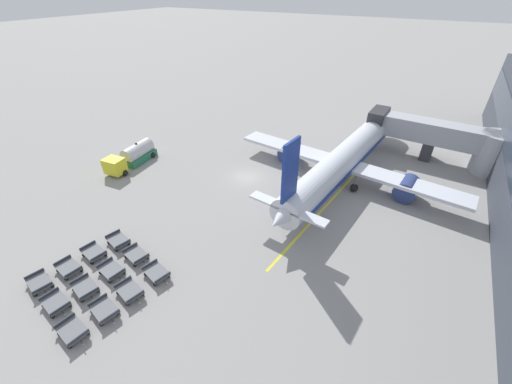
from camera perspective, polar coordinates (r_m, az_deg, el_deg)
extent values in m
plane|color=gray|center=(45.39, -1.71, 2.73)|extent=(500.00, 500.00, 0.00)
cylinder|color=#A8AAB2|center=(56.54, 37.28, 5.51)|extent=(4.97, 4.97, 6.02)
cube|color=#A8AAB2|center=(55.57, 29.54, 9.49)|extent=(16.89, 4.05, 3.11)
cube|color=#2D2D33|center=(56.38, 21.21, 11.96)|extent=(2.62, 5.08, 3.73)
cube|color=#38383D|center=(56.68, 28.69, 6.76)|extent=(1.73, 3.05, 2.90)
cylinder|color=silver|center=(46.33, 16.34, 6.50)|extent=(7.31, 34.20, 3.71)
sphere|color=silver|center=(61.48, 22.46, 12.16)|extent=(3.52, 3.52, 3.52)
cone|color=silver|center=(33.02, 5.10, -4.29)|extent=(3.98, 4.80, 3.52)
cube|color=navy|center=(30.67, 6.27, 3.84)|extent=(0.57, 2.80, 6.45)
cube|color=silver|center=(33.14, 5.75, -2.96)|extent=(9.20, 2.27, 0.24)
cube|color=silver|center=(45.55, 15.52, 4.95)|extent=(32.70, 6.73, 0.44)
cylinder|color=navy|center=(44.71, 25.71, 0.60)|extent=(3.09, 3.62, 2.75)
cylinder|color=navy|center=(49.44, 6.27, 7.22)|extent=(3.09, 3.62, 2.75)
cube|color=navy|center=(46.62, 16.21, 5.79)|extent=(7.02, 30.83, 0.67)
cylinder|color=#56565B|center=(56.28, 20.14, 8.73)|extent=(0.24, 0.24, 1.73)
sphere|color=black|center=(56.63, 19.97, 7.94)|extent=(1.08, 1.08, 1.08)
cylinder|color=#56565B|center=(43.61, 17.58, 1.72)|extent=(0.24, 0.24, 1.73)
sphere|color=black|center=(44.06, 17.39, 0.77)|extent=(1.08, 1.08, 1.08)
cylinder|color=#56565B|center=(45.20, 11.15, 3.97)|extent=(0.24, 0.24, 1.73)
sphere|color=black|center=(45.63, 11.03, 3.03)|extent=(1.08, 1.08, 1.08)
cube|color=yellow|center=(49.58, -24.32, 4.38)|extent=(2.91, 2.41, 2.18)
cube|color=#236B4C|center=(52.87, -20.48, 5.97)|extent=(3.26, 5.69, 1.09)
cylinder|color=#B7BABC|center=(52.39, -20.72, 7.03)|extent=(2.84, 5.38, 2.30)
sphere|color=#333338|center=(51.92, -20.97, 8.15)|extent=(0.44, 0.44, 0.44)
sphere|color=black|center=(51.11, -24.82, 3.77)|extent=(0.90, 0.90, 0.90)
sphere|color=black|center=(49.35, -22.77, 3.23)|extent=(0.90, 0.90, 0.90)
sphere|color=black|center=(54.74, -20.37, 6.85)|extent=(0.90, 0.90, 0.90)
sphere|color=black|center=(53.10, -18.31, 6.43)|extent=(0.90, 0.90, 0.90)
cube|color=slate|center=(36.10, -34.73, -13.34)|extent=(2.77, 2.21, 0.10)
cube|color=#2D333D|center=(35.06, -34.31, -14.22)|extent=(0.47, 1.65, 0.32)
cube|color=#2D333D|center=(36.88, -35.34, -12.05)|extent=(0.47, 1.65, 0.32)
cube|color=#333338|center=(34.99, -33.95, -14.97)|extent=(0.69, 0.22, 0.06)
sphere|color=black|center=(35.69, -35.23, -15.03)|extent=(0.36, 0.36, 0.36)
sphere|color=black|center=(35.70, -33.08, -14.06)|extent=(0.36, 0.36, 0.36)
sphere|color=black|center=(37.00, -35.94, -13.43)|extent=(0.36, 0.36, 0.36)
sphere|color=black|center=(37.00, -33.88, -12.51)|extent=(0.36, 0.36, 0.36)
cube|color=slate|center=(33.53, -32.68, -16.56)|extent=(2.68, 2.06, 0.10)
cube|color=#2D333D|center=(32.54, -32.00, -17.54)|extent=(0.35, 1.67, 0.32)
cube|color=#2D333D|center=(34.25, -33.54, -15.17)|extent=(0.35, 1.67, 0.32)
cube|color=#333338|center=(32.50, -31.54, -18.32)|extent=(0.70, 0.17, 0.06)
sphere|color=black|center=(33.14, -33.05, -18.43)|extent=(0.36, 0.36, 0.36)
sphere|color=black|center=(33.23, -30.78, -17.26)|extent=(0.36, 0.36, 0.36)
sphere|color=black|center=(34.37, -34.12, -16.69)|extent=(0.36, 0.36, 0.36)
sphere|color=black|center=(34.46, -31.94, -15.57)|extent=(0.36, 0.36, 0.36)
cube|color=slate|center=(30.92, -30.45, -20.87)|extent=(2.66, 2.03, 0.10)
cube|color=#2D333D|center=(29.99, -29.57, -22.04)|extent=(0.33, 1.67, 0.32)
cube|color=#2D333D|center=(31.56, -31.49, -19.29)|extent=(0.33, 1.67, 0.32)
cube|color=#333338|center=(30.00, -29.04, -22.88)|extent=(0.70, 0.17, 0.06)
sphere|color=black|center=(30.60, -30.78, -22.95)|extent=(0.36, 0.36, 0.36)
sphere|color=black|center=(30.70, -28.29, -21.61)|extent=(0.36, 0.36, 0.36)
sphere|color=black|center=(31.72, -32.12, -20.93)|extent=(0.36, 0.36, 0.36)
sphere|color=black|center=(31.82, -29.73, -19.66)|extent=(0.36, 0.36, 0.36)
cube|color=slate|center=(36.14, -30.95, -11.68)|extent=(2.67, 2.04, 0.10)
cube|color=#2D333D|center=(35.12, -30.26, -12.43)|extent=(0.34, 1.67, 0.32)
cube|color=#2D333D|center=(36.91, -31.79, -10.50)|extent=(0.34, 1.67, 0.32)
cube|color=#333338|center=(35.05, -29.84, -13.15)|extent=(0.70, 0.17, 0.06)
sphere|color=black|center=(35.65, -31.23, -13.36)|extent=(0.36, 0.36, 0.36)
sphere|color=black|center=(35.85, -29.20, -12.26)|extent=(0.36, 0.36, 0.36)
sphere|color=black|center=(36.94, -32.30, -11.93)|extent=(0.36, 0.36, 0.36)
sphere|color=black|center=(37.13, -30.34, -10.89)|extent=(0.36, 0.36, 0.36)
cube|color=slate|center=(33.50, -28.69, -14.97)|extent=(2.76, 2.21, 0.10)
cube|color=#2D333D|center=(32.51, -28.01, -15.95)|extent=(0.47, 1.65, 0.32)
cube|color=#2D333D|center=(34.21, -29.52, -13.56)|extent=(0.47, 1.65, 0.32)
cube|color=#333338|center=(32.47, -27.58, -16.75)|extent=(0.69, 0.22, 0.06)
sphere|color=black|center=(33.10, -29.10, -16.83)|extent=(0.36, 0.36, 0.36)
sphere|color=black|center=(33.22, -26.81, -15.72)|extent=(0.36, 0.36, 0.36)
sphere|color=black|center=(34.32, -30.15, -15.07)|extent=(0.36, 0.36, 0.36)
sphere|color=black|center=(34.43, -27.95, -14.01)|extent=(0.36, 0.36, 0.36)
cube|color=slate|center=(31.08, -25.89, -18.65)|extent=(2.76, 2.20, 0.10)
cube|color=#2D333D|center=(30.15, -25.02, -19.81)|extent=(0.46, 1.65, 0.32)
cube|color=#2D333D|center=(31.72, -26.89, -17.07)|extent=(0.46, 1.65, 0.32)
cube|color=#333338|center=(30.16, -24.53, -20.67)|extent=(0.70, 0.22, 0.06)
sphere|color=black|center=(30.74, -26.27, -20.70)|extent=(0.36, 0.36, 0.36)
sphere|color=black|center=(30.88, -23.79, -19.45)|extent=(0.36, 0.36, 0.36)
sphere|color=black|center=(31.86, -27.57, -18.69)|extent=(0.36, 0.36, 0.36)
sphere|color=black|center=(32.00, -25.19, -17.51)|extent=(0.36, 0.36, 0.36)
cube|color=slate|center=(36.65, -27.43, -9.67)|extent=(2.69, 2.08, 0.10)
cube|color=#2D333D|center=(35.64, -26.68, -10.36)|extent=(0.37, 1.67, 0.32)
cube|color=#2D333D|center=(37.42, -28.31, -8.54)|extent=(0.37, 1.67, 0.32)
cube|color=#333338|center=(35.56, -26.26, -11.06)|extent=(0.70, 0.18, 0.06)
sphere|color=black|center=(36.12, -27.67, -11.30)|extent=(0.36, 0.36, 0.36)
sphere|color=black|center=(36.40, -25.70, -10.23)|extent=(0.36, 0.36, 0.36)
sphere|color=black|center=(37.40, -28.82, -9.95)|extent=(0.36, 0.36, 0.36)
sphere|color=black|center=(37.67, -26.91, -8.93)|extent=(0.36, 0.36, 0.36)
cube|color=slate|center=(34.02, -24.83, -12.69)|extent=(2.68, 2.06, 0.10)
cube|color=#2D333D|center=(33.06, -23.91, -13.51)|extent=(0.36, 1.67, 0.32)
cube|color=#2D333D|center=(34.72, -25.87, -11.43)|extent=(0.36, 1.67, 0.32)
cube|color=#333338|center=(33.02, -23.43, -14.26)|extent=(0.70, 0.17, 0.06)
sphere|color=black|center=(33.54, -25.02, -14.50)|extent=(0.36, 0.36, 0.36)
sphere|color=black|center=(33.84, -22.91, -13.28)|extent=(0.36, 0.36, 0.36)
sphere|color=black|center=(34.74, -26.40, -12.95)|extent=(0.36, 0.36, 0.36)
sphere|color=black|center=(35.03, -24.36, -11.81)|extent=(0.36, 0.36, 0.36)
cube|color=slate|center=(31.58, -22.04, -16.27)|extent=(2.77, 2.22, 0.10)
cube|color=#2D333D|center=(30.65, -21.08, -17.34)|extent=(0.48, 1.65, 0.32)
cube|color=#2D333D|center=(32.22, -23.10, -14.77)|extent=(0.48, 1.65, 0.32)
cube|color=#333338|center=(30.65, -20.59, -18.17)|extent=(0.69, 0.23, 0.06)
sphere|color=black|center=(31.18, -22.34, -18.27)|extent=(0.36, 0.36, 0.36)
sphere|color=black|center=(31.43, -19.97, -17.02)|extent=(0.36, 0.36, 0.36)
sphere|color=black|center=(32.31, -23.75, -16.38)|extent=(0.36, 0.36, 0.36)
sphere|color=black|center=(32.54, -21.47, -15.20)|extent=(0.36, 0.36, 0.36)
cube|color=slate|center=(37.02, -23.79, -8.01)|extent=(2.77, 2.21, 0.10)
cube|color=#2D333D|center=(36.00, -23.04, -8.69)|extent=(0.47, 1.65, 0.32)
cube|color=#2D333D|center=(37.78, -24.64, -6.88)|extent=(0.47, 1.65, 0.32)
cube|color=#333338|center=(35.93, -22.65, -9.40)|extent=(0.69, 0.22, 0.06)
sphere|color=black|center=(36.47, -24.06, -9.61)|extent=(0.36, 0.36, 0.36)
sphere|color=black|center=(36.77, -22.09, -8.61)|extent=(0.36, 0.36, 0.36)
sphere|color=black|center=(37.75, -25.18, -8.26)|extent=(0.36, 0.36, 0.36)
sphere|color=black|center=(38.04, -23.27, -7.32)|extent=(0.36, 0.36, 0.36)
cube|color=slate|center=(34.64, -20.99, -10.54)|extent=(2.75, 2.18, 0.10)
cube|color=#2D333D|center=(33.68, -20.08, -11.33)|extent=(0.45, 1.66, 0.32)
cube|color=#2D333D|center=(35.35, -22.00, -9.31)|extent=(0.45, 1.66, 0.32)
cube|color=#333338|center=(33.64, -19.63, -12.08)|extent=(0.70, 0.21, 0.06)
sphere|color=black|center=(34.13, -21.20, -12.29)|extent=(0.36, 0.36, 0.36)
sphere|color=black|center=(34.48, -19.13, -11.17)|extent=(0.36, 0.36, 0.36)
sphere|color=black|center=(35.33, -22.55, -10.79)|extent=(0.36, 0.36, 0.36)
sphere|color=black|center=(35.67, -20.55, -9.73)|extent=(0.36, 0.36, 0.36)
cube|color=slate|center=(32.27, -17.68, -13.72)|extent=(2.78, 2.23, 0.10)
cube|color=#2D333D|center=(31.36, -16.62, -14.66)|extent=(0.49, 1.65, 0.32)
cube|color=#2D333D|center=(32.90, -18.82, -12.31)|extent=(0.49, 1.65, 0.32)
cube|color=#333338|center=(31.35, -16.13, -15.47)|extent=(0.69, 0.23, 0.06)
sphere|color=black|center=(31.82, -17.88, -15.64)|extent=(0.36, 0.36, 0.36)
sphere|color=black|center=(32.17, -15.66, -14.40)|extent=(0.36, 0.36, 0.36)
sphere|color=black|center=(32.93, -19.43, -13.90)|extent=(0.36, 0.36, 0.36)
sphere|color=black|center=(33.27, -17.27, -12.74)|extent=(0.36, 0.36, 0.36)
cube|color=yellow|center=(40.76, 12.78, -2.29)|extent=(3.19, 27.04, 0.01)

